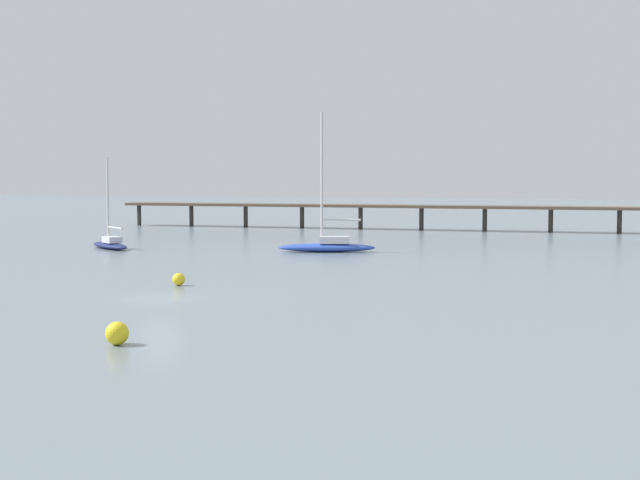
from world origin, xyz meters
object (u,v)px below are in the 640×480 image
at_px(pier, 588,201).
at_px(sailboat_blue, 328,244).
at_px(mooring_buoy_inner, 117,333).
at_px(sailboat_navy, 110,243).
at_px(mooring_buoy_mid, 179,279).

bearing_deg(pier, sailboat_blue, -117.12).
bearing_deg(mooring_buoy_inner, sailboat_blue, 101.07).
bearing_deg(mooring_buoy_inner, pier, 82.83).
bearing_deg(sailboat_blue, sailboat_navy, -167.47).
bearing_deg(pier, mooring_buoy_mid, -106.03).
bearing_deg(sailboat_navy, mooring_buoy_mid, -46.48).
height_order(sailboat_blue, mooring_buoy_mid, sailboat_blue).
height_order(pier, mooring_buoy_mid, pier).
bearing_deg(sailboat_navy, pier, 46.59).
distance_m(pier, sailboat_navy, 49.88).
bearing_deg(pier, sailboat_navy, -133.41).
bearing_deg(mooring_buoy_inner, sailboat_navy, 125.98).
relative_size(pier, mooring_buoy_mid, 113.00).
relative_size(sailboat_navy, mooring_buoy_inner, 9.03).
xyz_separation_m(sailboat_blue, mooring_buoy_mid, (0.58, -23.19, -0.31)).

